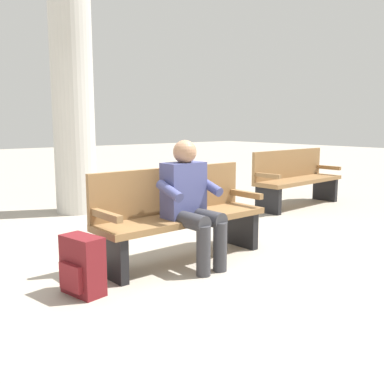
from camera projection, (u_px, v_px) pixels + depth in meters
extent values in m
plane|color=#A89E8E|center=(184.00, 260.00, 4.31)|extent=(40.00, 40.00, 0.00)
cube|color=olive|center=(184.00, 218.00, 4.24)|extent=(1.81, 0.50, 0.06)
cube|color=olive|center=(170.00, 190.00, 4.37)|extent=(1.80, 0.07, 0.45)
cube|color=olive|center=(245.00, 194.00, 4.76)|extent=(0.07, 0.48, 0.06)
cube|color=olive|center=(105.00, 215.00, 3.68)|extent=(0.07, 0.48, 0.06)
cube|color=black|center=(241.00, 228.00, 4.79)|extent=(0.09, 0.43, 0.39)
cube|color=black|center=(112.00, 257.00, 3.77)|extent=(0.09, 0.43, 0.39)
cube|color=#474C84|center=(184.00, 190.00, 4.13)|extent=(0.40, 0.23, 0.52)
sphere|color=#A87A5B|center=(185.00, 152.00, 4.06)|extent=(0.22, 0.22, 0.22)
cylinder|color=#38383D|center=(206.00, 218.00, 4.08)|extent=(0.16, 0.42, 0.15)
cylinder|color=#38383D|center=(190.00, 221.00, 3.95)|extent=(0.16, 0.42, 0.15)
cylinder|color=#38383D|center=(220.00, 247.00, 3.97)|extent=(0.13, 0.13, 0.45)
cylinder|color=#38383D|center=(203.00, 251.00, 3.84)|extent=(0.13, 0.13, 0.45)
cylinder|color=#474C84|center=(210.00, 186.00, 4.21)|extent=(0.09, 0.31, 0.18)
cylinder|color=#474C84|center=(170.00, 191.00, 3.90)|extent=(0.09, 0.31, 0.18)
cube|color=maroon|center=(83.00, 265.00, 3.43)|extent=(0.25, 0.39, 0.47)
cube|color=maroon|center=(71.00, 278.00, 3.36)|extent=(0.09, 0.25, 0.21)
cube|color=olive|center=(299.00, 180.00, 7.02)|extent=(1.83, 0.59, 0.06)
cube|color=olive|center=(289.00, 164.00, 7.14)|extent=(1.80, 0.16, 0.45)
cube|color=olive|center=(328.00, 167.00, 7.57)|extent=(0.09, 0.48, 0.06)
cube|color=olive|center=(267.00, 175.00, 6.43)|extent=(0.09, 0.48, 0.06)
cube|color=black|center=(325.00, 189.00, 7.60)|extent=(0.11, 0.44, 0.39)
cube|color=black|center=(268.00, 200.00, 6.52)|extent=(0.11, 0.44, 0.39)
cylinder|color=beige|center=(73.00, 93.00, 6.38)|extent=(0.60, 0.60, 3.54)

